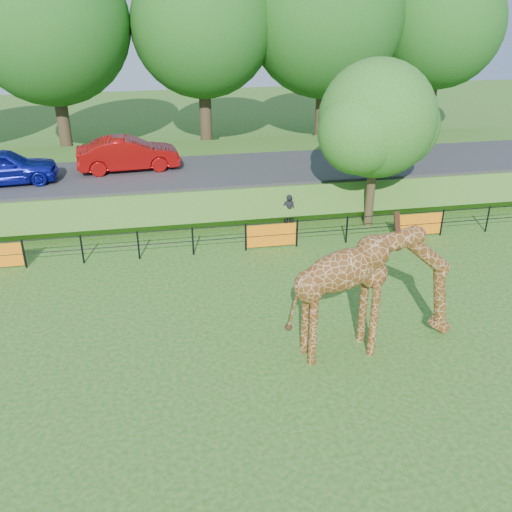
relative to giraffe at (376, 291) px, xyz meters
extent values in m
plane|color=#215715|center=(-4.39, -1.10, -1.78)|extent=(90.00, 90.00, 0.00)
cube|color=#215715|center=(-4.39, 14.40, -1.13)|extent=(40.00, 9.00, 1.30)
cube|color=#2D2D2F|center=(-4.39, 12.90, -0.42)|extent=(40.00, 5.00, 0.12)
imported|color=#161CB6|center=(-11.92, 12.49, 0.39)|extent=(4.56, 2.17, 1.50)
imported|color=#AA0C0C|center=(-6.71, 13.58, 0.40)|extent=(4.70, 1.96, 1.51)
imported|color=black|center=(-0.24, 8.88, -1.07)|extent=(0.59, 0.45, 1.43)
cylinder|color=#352818|center=(3.11, 8.50, -0.18)|extent=(0.36, 0.36, 3.20)
sphere|color=#235C19|center=(3.11, 8.50, 2.69)|extent=(4.60, 4.60, 4.60)
sphere|color=#235C19|center=(4.26, 9.19, 2.23)|extent=(3.45, 3.45, 3.45)
sphere|color=#235C19|center=(2.19, 7.81, 2.34)|extent=(3.22, 3.22, 3.22)
cylinder|color=#352818|center=(-10.39, 20.90, 0.72)|extent=(0.70, 0.70, 5.00)
sphere|color=#164E14|center=(-10.39, 20.90, 5.53)|extent=(8.40, 8.40, 8.40)
cylinder|color=#352818|center=(-2.39, 20.90, 0.72)|extent=(0.70, 0.70, 5.00)
sphere|color=#164E14|center=(-2.39, 20.90, 5.37)|extent=(7.80, 7.80, 7.80)
cylinder|color=#352818|center=(4.61, 20.90, 0.72)|extent=(0.70, 0.70, 5.00)
sphere|color=#164E14|center=(4.61, 20.90, 5.64)|extent=(8.80, 8.80, 8.80)
cylinder|color=#352818|center=(11.61, 20.90, 0.72)|extent=(0.70, 0.70, 5.00)
sphere|color=#164E14|center=(11.61, 20.90, 5.26)|extent=(7.40, 7.40, 7.40)
camera|label=1|loc=(-5.61, -12.57, 7.47)|focal=40.00mm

